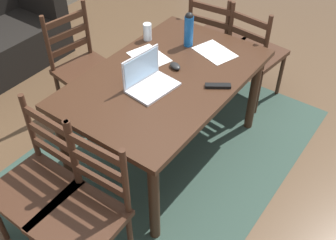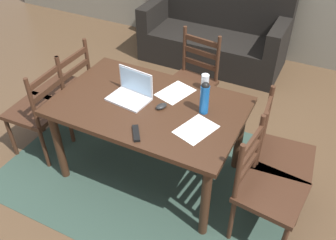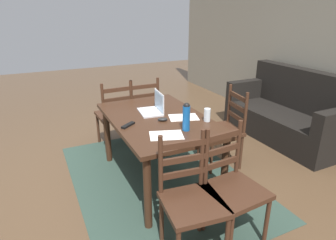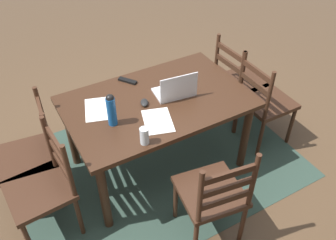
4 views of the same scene
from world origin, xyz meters
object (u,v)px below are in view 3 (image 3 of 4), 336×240
at_px(chair_far_head, 223,129).
at_px(chair_left_near, 115,115).
at_px(chair_right_near, 191,200).
at_px(laptop, 154,107).
at_px(drinking_glass, 207,115).
at_px(chair_left_far, 141,111).
at_px(water_bottle, 186,116).
at_px(chair_right_far, 231,187).
at_px(computer_mouse, 162,119).
at_px(couch, 289,114).
at_px(tv_remote, 128,125).
at_px(dining_table, 158,126).

bearing_deg(chair_far_head, chair_left_near, -135.13).
height_order(chair_right_near, laptop, laptop).
bearing_deg(drinking_glass, chair_far_head, 124.37).
height_order(chair_left_near, drinking_glass, chair_left_near).
distance_m(chair_right_near, chair_left_far, 2.10).
xyz_separation_m(chair_far_head, chair_left_far, (-1.04, -0.66, 0.00)).
distance_m(chair_far_head, laptop, 0.91).
bearing_deg(water_bottle, chair_left_near, -168.92).
bearing_deg(drinking_glass, chair_right_far, -16.48).
relative_size(chair_right_near, chair_left_far, 1.00).
bearing_deg(computer_mouse, couch, 121.52).
distance_m(chair_right_near, water_bottle, 0.79).
height_order(laptop, water_bottle, water_bottle).
relative_size(chair_right_far, couch, 0.53).
height_order(chair_left_near, computer_mouse, chair_left_near).
relative_size(laptop, water_bottle, 1.28).
relative_size(water_bottle, tv_remote, 1.58).
distance_m(chair_far_head, chair_right_near, 1.45).
bearing_deg(tv_remote, chair_left_near, 136.41).
distance_m(chair_left_far, tv_remote, 1.29).
relative_size(chair_right_near, tv_remote, 5.59).
bearing_deg(chair_far_head, laptop, -101.86).
xyz_separation_m(chair_left_far, laptop, (0.87, -0.17, 0.34)).
bearing_deg(laptop, chair_left_far, 169.20).
bearing_deg(laptop, water_bottle, 7.03).
bearing_deg(drinking_glass, chair_left_near, -156.34).
relative_size(laptop, tv_remote, 2.02).
bearing_deg(water_bottle, drinking_glass, 110.53).
height_order(chair_right_far, chair_left_far, same).
bearing_deg(chair_right_near, couch, 118.20).
bearing_deg(chair_right_near, chair_left_near, -179.91).
height_order(chair_right_near, tv_remote, chair_right_near).
distance_m(chair_left_near, couch, 2.51).
bearing_deg(couch, chair_right_near, -61.80).
height_order(chair_far_head, water_bottle, water_bottle).
bearing_deg(laptop, chair_left_near, -166.22).
xyz_separation_m(dining_table, laptop, (-0.17, 0.02, 0.15)).
bearing_deg(couch, laptop, -88.05).
bearing_deg(computer_mouse, water_bottle, 40.09).
xyz_separation_m(chair_right_near, couch, (-1.27, 2.37, -0.11)).
height_order(chair_right_near, computer_mouse, chair_right_near).
xyz_separation_m(chair_far_head, couch, (-0.25, 1.34, -0.11)).
distance_m(chair_left_far, computer_mouse, 1.20).
bearing_deg(chair_far_head, water_bottle, -60.81).
bearing_deg(chair_left_near, laptop, 13.78).
bearing_deg(chair_left_far, chair_right_near, -10.28).
distance_m(laptop, water_bottle, 0.60).
xyz_separation_m(laptop, computer_mouse, (0.28, -0.03, -0.04)).
height_order(chair_right_near, chair_right_far, same).
xyz_separation_m(chair_right_near, chair_right_far, (-0.00, 0.37, 0.00)).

